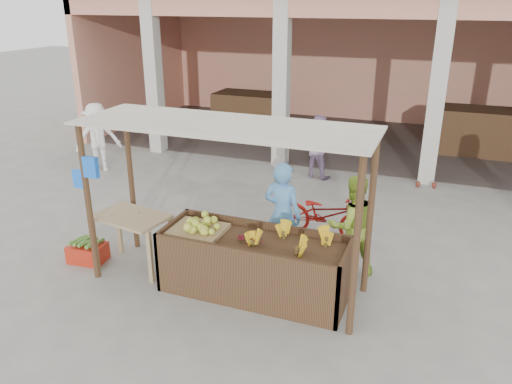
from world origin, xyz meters
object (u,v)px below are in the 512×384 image
at_px(fruit_stall, 254,267).
at_px(motorcycle, 325,214).
at_px(red_crate, 88,253).
at_px(vendor_green, 352,223).
at_px(vendor_blue, 282,212).
at_px(side_table, 132,224).

relative_size(fruit_stall, motorcycle, 1.49).
bearing_deg(red_crate, vendor_green, 10.22).
distance_m(vendor_green, motorcycle, 1.25).
xyz_separation_m(red_crate, vendor_green, (3.94, 1.14, 0.68)).
height_order(red_crate, vendor_blue, vendor_blue).
xyz_separation_m(vendor_blue, motorcycle, (0.39, 1.15, -0.44)).
distance_m(fruit_stall, side_table, 2.01).
bearing_deg(vendor_green, red_crate, -14.97).
xyz_separation_m(vendor_green, motorcycle, (-0.64, 1.01, -0.37)).
distance_m(side_table, vendor_green, 3.30).
relative_size(vendor_blue, motorcycle, 1.03).
height_order(red_crate, vendor_green, vendor_green).
xyz_separation_m(red_crate, vendor_blue, (2.90, 1.00, 0.75)).
distance_m(side_table, motorcycle, 3.23).
bearing_deg(vendor_green, fruit_stall, 11.04).
bearing_deg(side_table, fruit_stall, 9.38).
relative_size(red_crate, motorcycle, 0.32).
bearing_deg(vendor_blue, vendor_green, -163.17).
bearing_deg(vendor_blue, side_table, 31.83).
relative_size(fruit_stall, side_table, 2.21).
bearing_deg(vendor_green, side_table, -13.08).
relative_size(side_table, red_crate, 2.13).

